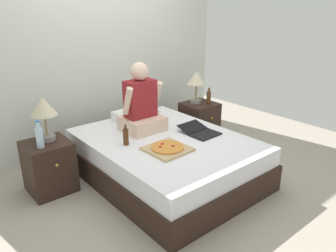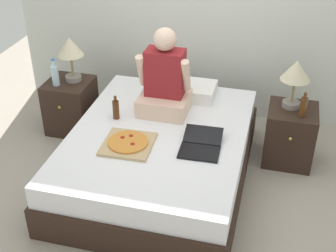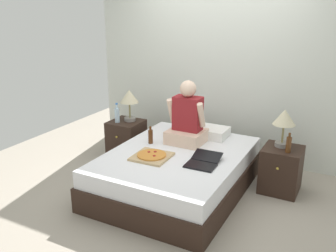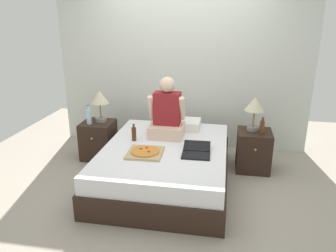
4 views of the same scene
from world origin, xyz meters
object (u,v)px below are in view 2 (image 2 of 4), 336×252
object	(u,v)px
nightstand_right	(290,135)
laptop	(201,146)
bed	(159,155)
beer_bottle_on_bed	(116,109)
lamp_on_right_nightstand	(296,74)
lamp_on_left_nightstand	(70,50)
pizza_box	(128,143)
beer_bottle	(303,107)
water_bottle	(55,75)
nightstand_left	(71,106)
person_seated	(165,82)

from	to	relation	value
nightstand_right	laptop	world-z (taller)	laptop
bed	beer_bottle_on_bed	bearing A→B (deg)	163.50
lamp_on_right_nightstand	lamp_on_left_nightstand	bearing A→B (deg)	180.00
beer_bottle_on_bed	pizza_box	bearing A→B (deg)	-58.03
lamp_on_right_nightstand	beer_bottle	distance (m)	0.29
beer_bottle_on_bed	beer_bottle	bearing A→B (deg)	12.20
water_bottle	nightstand_right	xyz separation A→B (m)	(2.27, 0.09, -0.38)
water_bottle	lamp_on_right_nightstand	world-z (taller)	lamp_on_right_nightstand
nightstand_right	pizza_box	size ratio (longest dim) A/B	1.31
nightstand_left	lamp_on_right_nightstand	xyz separation A→B (m)	(2.16, 0.05, 0.60)
bed	water_bottle	bearing A→B (deg)	157.77
lamp_on_left_nightstand	beer_bottle_on_bed	bearing A→B (deg)	-38.15
lamp_on_left_nightstand	pizza_box	bearing A→B (deg)	-45.30
lamp_on_left_nightstand	person_seated	bearing A→B (deg)	-13.66
lamp_on_left_nightstand	nightstand_left	bearing A→B (deg)	-128.63
laptop	pizza_box	world-z (taller)	laptop
pizza_box	lamp_on_right_nightstand	bearing A→B (deg)	35.00
beer_bottle_on_bed	nightstand_left	bearing A→B (deg)	146.43
bed	beer_bottle	xyz separation A→B (m)	(1.17, 0.47, 0.40)
laptop	pizza_box	xyz separation A→B (m)	(-0.58, -0.10, -0.00)
lamp_on_left_nightstand	beer_bottle	xyz separation A→B (m)	(2.22, -0.15, -0.23)
lamp_on_right_nightstand	water_bottle	bearing A→B (deg)	-176.42
bed	laptop	size ratio (longest dim) A/B	4.64
nightstand_right	pizza_box	bearing A→B (deg)	-147.18
water_bottle	bed	bearing A→B (deg)	-22.23
water_bottle	person_seated	bearing A→B (deg)	-5.31
lamp_on_left_nightstand	water_bottle	world-z (taller)	lamp_on_left_nightstand
person_seated	beer_bottle	bearing A→B (deg)	4.48
water_bottle	beer_bottle_on_bed	distance (m)	0.83
laptop	pizza_box	distance (m)	0.59
water_bottle	pizza_box	xyz separation A→B (m)	(0.99, -0.74, -0.15)
lamp_on_right_nightstand	laptop	distance (m)	1.09
water_bottle	laptop	xyz separation A→B (m)	(1.57, -0.63, -0.15)
nightstand_right	lamp_on_right_nightstand	bearing A→B (deg)	120.93
lamp_on_right_nightstand	beer_bottle_on_bed	distance (m)	1.60
lamp_on_right_nightstand	pizza_box	size ratio (longest dim) A/B	1.09
bed	laptop	world-z (taller)	laptop
person_seated	beer_bottle_on_bed	distance (m)	0.49
beer_bottle	laptop	size ratio (longest dim) A/B	0.54
nightstand_right	laptop	distance (m)	1.03
laptop	pizza_box	size ratio (longest dim) A/B	1.03
person_seated	pizza_box	bearing A→B (deg)	-102.49
lamp_on_right_nightstand	pizza_box	world-z (taller)	lamp_on_right_nightstand
bed	nightstand_right	world-z (taller)	nightstand_right
beer_bottle	lamp_on_left_nightstand	bearing A→B (deg)	176.14
water_bottle	nightstand_right	size ratio (longest dim) A/B	0.51
bed	person_seated	size ratio (longest dim) A/B	2.53
laptop	lamp_on_right_nightstand	bearing A→B (deg)	48.92
beer_bottle	person_seated	bearing A→B (deg)	-175.52
lamp_on_right_nightstand	nightstand_left	bearing A→B (deg)	-178.67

